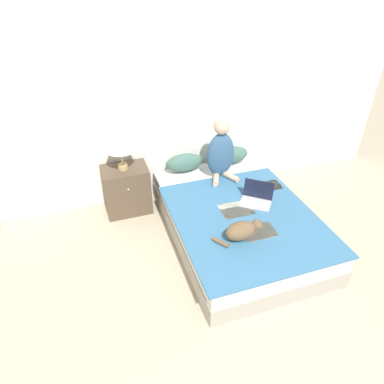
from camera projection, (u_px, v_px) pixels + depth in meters
The scene contains 9 objects.
wall_back at pixel (186, 98), 4.12m from camera, with size 5.77×0.05×2.55m.
bed at pixel (236, 221), 3.89m from camera, with size 1.47×2.14×0.40m.
pillow_near at pixel (184, 163), 4.36m from camera, with size 0.49×0.22×0.23m.
pillow_far at pixel (231, 155), 4.53m from camera, with size 0.49×0.22×0.23m.
person_sitting at pixel (221, 152), 4.13m from camera, with size 0.36×0.35×0.76m.
cat_tabby at pixel (242, 230), 3.29m from camera, with size 0.50×0.21×0.19m.
laptop_open at pixel (256, 198), 3.82m from camera, with size 0.42×0.41×0.22m.
nightstand at pixel (127, 190), 4.23m from camera, with size 0.55×0.41×0.60m.
table_lamp at pixel (120, 142), 3.86m from camera, with size 0.34×0.34×0.48m.
Camera 1 is at (-1.20, -0.24, 2.66)m, focal length 32.00 mm.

